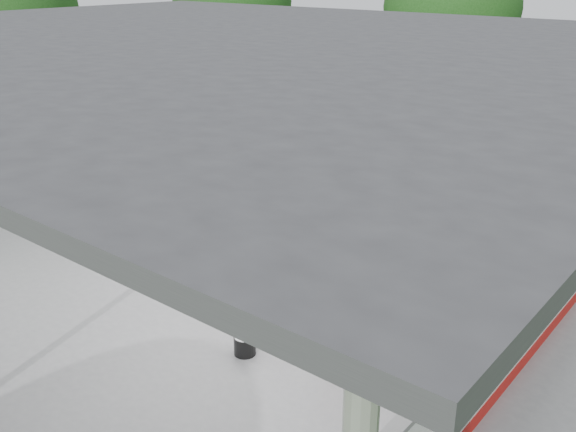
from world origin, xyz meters
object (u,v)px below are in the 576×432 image
Objects in this scene: dasher_board at (492,367)px; wash_bucket at (245,344)px; horse at (247,199)px; handler at (336,281)px.

dasher_board is 26.75× the size of wash_bucket.
horse is 2.99m from handler.
wash_bucket is (-0.71, -1.09, -0.75)m from handler.
wash_bucket is (2.03, -2.29, -0.97)m from horse.
horse is at bearing -125.57° from handler.
horse is at bearing 131.51° from wash_bucket.
handler is at bearing 57.06° from wash_bucket.
dasher_board is 3.09× the size of horse.
wash_bucket is at bearing -161.10° from dasher_board.
dasher_board is at bearing 18.90° from wash_bucket.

